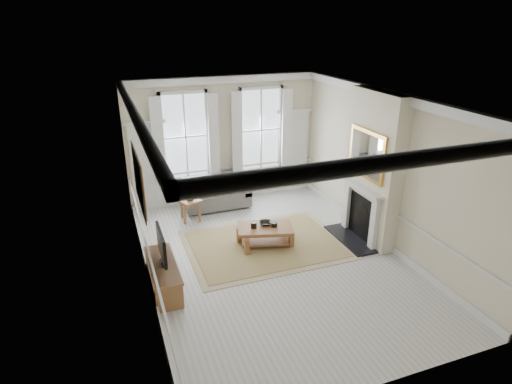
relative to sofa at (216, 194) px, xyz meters
name	(u,v)px	position (x,y,z in m)	size (l,w,h in m)	color
floor	(273,260)	(0.40, -3.11, -0.35)	(7.20, 7.20, 0.00)	#B7B5AD
ceiling	(276,99)	(0.40, -3.11, 3.05)	(7.20, 7.20, 0.00)	white
back_wall	(224,140)	(0.40, 0.49, 1.35)	(5.20, 5.20, 0.00)	beige
left_wall	(140,204)	(-2.20, -3.11, 1.35)	(7.20, 7.20, 0.00)	beige
right_wall	(385,170)	(3.00, -3.11, 1.35)	(7.20, 7.20, 0.00)	beige
window_left	(185,137)	(-0.65, 0.44, 1.55)	(1.26, 0.20, 2.20)	#B2BCC6
window_right	(261,130)	(1.45, 0.44, 1.55)	(1.26, 0.20, 2.20)	#B2BCC6
door_left	(149,168)	(-1.65, 0.45, 0.80)	(0.90, 0.08, 2.30)	silver
door_right	(293,152)	(2.45, 0.45, 0.80)	(0.90, 0.08, 2.30)	silver
painting	(138,180)	(-2.16, -2.81, 1.70)	(0.05, 1.66, 1.06)	#A1741B
chimney_breast	(373,169)	(2.83, -2.91, 1.35)	(0.35, 1.70, 3.38)	beige
hearth	(350,239)	(2.40, -2.91, -0.33)	(0.55, 1.50, 0.05)	black
fireplace	(360,210)	(2.60, -2.91, 0.38)	(0.21, 1.45, 1.33)	silver
mirror	(366,154)	(2.61, -2.91, 1.70)	(0.06, 1.26, 1.06)	gold
sofa	(216,194)	(0.00, 0.00, 0.00)	(1.73, 0.84, 0.83)	slate
side_table	(190,204)	(-0.83, -0.60, 0.09)	(0.58, 0.58, 0.55)	brown
rug	(265,244)	(0.47, -2.45, -0.34)	(3.50, 2.60, 0.02)	olive
coffee_table	(265,230)	(0.47, -2.45, 0.02)	(1.36, 1.02, 0.45)	brown
ceramic_pot_a	(254,225)	(0.22, -2.40, 0.17)	(0.14, 0.14, 0.14)	black
ceramic_pot_b	(274,224)	(0.67, -2.50, 0.15)	(0.14, 0.14, 0.10)	black
bowl	(266,223)	(0.52, -2.35, 0.14)	(0.29, 0.29, 0.07)	black
tv_stand	(163,276)	(-1.94, -3.33, -0.08)	(0.48, 1.50, 0.54)	brown
tv	(161,245)	(-1.92, -3.33, 0.58)	(0.08, 0.90, 0.68)	black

